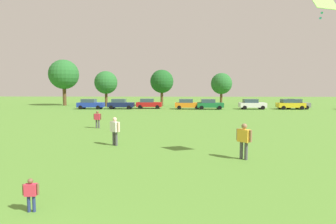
% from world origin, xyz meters
% --- Properties ---
extents(ground_plane, '(160.00, 160.00, 0.00)m').
position_xyz_m(ground_plane, '(0.00, 30.00, 0.00)').
color(ground_plane, '#568C33').
extents(child_kite_flyer, '(0.46, 0.20, 0.96)m').
position_xyz_m(child_kite_flyer, '(-0.32, 3.84, 0.57)').
color(child_kite_flyer, navy).
rests_on(child_kite_flyer, ground).
extents(adult_bystander, '(0.63, 0.63, 1.76)m').
position_xyz_m(adult_bystander, '(7.00, 9.78, 1.04)').
color(adult_bystander, '#4C4C51').
rests_on(adult_bystander, ground).
extents(bystander_near_trees, '(0.65, 0.61, 1.72)m').
position_xyz_m(bystander_near_trees, '(-0.01, 12.79, 1.02)').
color(bystander_near_trees, '#4C4C51').
rests_on(bystander_near_trees, ground).
extents(bystander_midfield, '(0.71, 0.36, 1.51)m').
position_xyz_m(bystander_midfield, '(-3.14, 19.85, 0.90)').
color(bystander_midfield, '#4C4C51').
rests_on(bystander_midfield, ground).
extents(kite, '(1.35, 0.94, 1.13)m').
position_xyz_m(kite, '(9.96, 8.78, 7.08)').
color(kite, '#8CD859').
extents(parked_car_blue_0, '(4.30, 2.02, 1.68)m').
position_xyz_m(parked_car_blue_0, '(-10.77, 41.69, 0.86)').
color(parked_car_blue_0, '#1E38AD').
rests_on(parked_car_blue_0, ground).
extents(parked_car_navy_1, '(4.30, 2.02, 1.68)m').
position_xyz_m(parked_car_navy_1, '(-5.76, 41.99, 0.86)').
color(parked_car_navy_1, '#141E4C').
rests_on(parked_car_navy_1, ground).
extents(parked_car_red_2, '(4.30, 2.02, 1.68)m').
position_xyz_m(parked_car_red_2, '(-1.13, 43.10, 0.86)').
color(parked_car_red_2, red).
rests_on(parked_car_red_2, ground).
extents(parked_car_orange_3, '(4.30, 2.02, 1.68)m').
position_xyz_m(parked_car_orange_3, '(5.45, 41.90, 0.86)').
color(parked_car_orange_3, orange).
rests_on(parked_car_orange_3, ground).
extents(parked_car_green_4, '(4.30, 2.02, 1.68)m').
position_xyz_m(parked_car_green_4, '(9.08, 41.74, 0.86)').
color(parked_car_green_4, '#196B38').
rests_on(parked_car_green_4, ground).
extents(parked_car_white_5, '(4.30, 2.02, 1.68)m').
position_xyz_m(parked_car_white_5, '(16.11, 42.11, 0.86)').
color(parked_car_white_5, white).
rests_on(parked_car_white_5, ground).
extents(parked_car_yellow_6, '(4.30, 2.02, 1.68)m').
position_xyz_m(parked_car_yellow_6, '(22.34, 42.09, 0.86)').
color(parked_car_yellow_6, yellow).
rests_on(parked_car_yellow_6, ground).
extents(parked_car_gray_7, '(4.30, 2.02, 1.68)m').
position_xyz_m(parked_car_gray_7, '(23.38, 42.68, 0.86)').
color(parked_car_gray_7, slate).
rests_on(parked_car_gray_7, ground).
extents(tree_far_left, '(5.89, 5.89, 9.18)m').
position_xyz_m(tree_far_left, '(-18.97, 50.91, 6.19)').
color(tree_far_left, brown).
rests_on(tree_far_left, ground).
extents(tree_left, '(4.30, 4.30, 6.71)m').
position_xyz_m(tree_left, '(-9.74, 48.06, 4.53)').
color(tree_left, brown).
rests_on(tree_left, ground).
extents(tree_right, '(4.54, 4.54, 7.07)m').
position_xyz_m(tree_right, '(0.74, 50.04, 4.77)').
color(tree_right, brown).
rests_on(tree_right, ground).
extents(tree_far_right, '(4.14, 4.14, 6.45)m').
position_xyz_m(tree_far_right, '(12.43, 50.78, 4.36)').
color(tree_far_right, brown).
rests_on(tree_far_right, ground).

